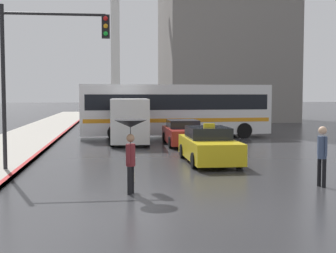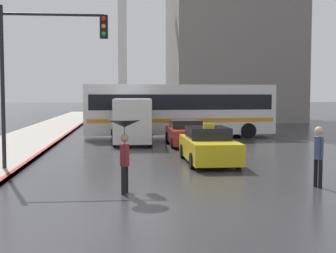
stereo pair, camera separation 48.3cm
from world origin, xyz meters
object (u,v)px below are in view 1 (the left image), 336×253
object	(u,v)px
pedestrian_man	(322,151)
ambulance_van	(130,119)
traffic_light	(46,57)
monument_cross	(115,18)
city_bus	(175,108)
pedestrian_with_umbrella	(130,136)
taxi	(209,146)
sedan_red	(183,133)

from	to	relation	value
pedestrian_man	ambulance_van	bearing A→B (deg)	-171.76
ambulance_van	pedestrian_man	size ratio (longest dim) A/B	2.85
traffic_light	monument_cross	distance (m)	32.82
city_bus	traffic_light	distance (m)	14.19
pedestrian_man	monument_cross	size ratio (longest dim) A/B	0.10
city_bus	pedestrian_with_umbrella	distance (m)	16.82
taxi	ambulance_van	distance (m)	8.38
taxi	city_bus	xyz separation A→B (m)	(0.11, 10.87, 1.18)
pedestrian_man	traffic_light	world-z (taller)	traffic_light
city_bus	pedestrian_with_umbrella	size ratio (longest dim) A/B	5.88
city_bus	sedan_red	bearing A→B (deg)	-5.89
sedan_red	monument_cross	world-z (taller)	monument_cross
taxi	traffic_light	bearing A→B (deg)	15.45
pedestrian_with_umbrella	pedestrian_man	bearing A→B (deg)	-66.25
taxi	city_bus	distance (m)	10.94
taxi	monument_cross	xyz separation A→B (m)	(-3.46, 30.37, 9.88)
taxi	ambulance_van	world-z (taller)	ambulance_van
pedestrian_man	traffic_light	distance (m)	9.62
taxi	ambulance_van	size ratio (longest dim) A/B	0.91
city_bus	monument_cross	bearing A→B (deg)	-173.56
sedan_red	pedestrian_man	size ratio (longest dim) A/B	2.50
city_bus	pedestrian_man	xyz separation A→B (m)	(2.20, -16.15, -0.79)
ambulance_van	pedestrian_with_umbrella	size ratio (longest dim) A/B	2.51
sedan_red	ambulance_van	world-z (taller)	ambulance_van
ambulance_van	traffic_light	size ratio (longest dim) A/B	0.88
traffic_light	monument_cross	size ratio (longest dim) A/B	0.31
taxi	sedan_red	bearing A→B (deg)	-89.64
pedestrian_man	monument_cross	xyz separation A→B (m)	(-5.76, 35.64, 9.49)
ambulance_van	monument_cross	size ratio (longest dim) A/B	0.28
ambulance_van	pedestrian_man	distance (m)	14.10
pedestrian_with_umbrella	traffic_light	world-z (taller)	traffic_light
taxi	pedestrian_with_umbrella	distance (m)	6.58
city_bus	traffic_light	bearing A→B (deg)	-30.25
pedestrian_man	sedan_red	bearing A→B (deg)	177.90
sedan_red	city_bus	world-z (taller)	city_bus
taxi	traffic_light	xyz separation A→B (m)	(-6.11, -1.69, 3.37)
taxi	monument_cross	world-z (taller)	monument_cross
city_bus	traffic_light	xyz separation A→B (m)	(-6.22, -12.56, 2.18)
pedestrian_man	monument_cross	bearing A→B (deg)	175.85
city_bus	pedestrian_man	size ratio (longest dim) A/B	6.68
sedan_red	pedestrian_man	world-z (taller)	pedestrian_man
pedestrian_with_umbrella	pedestrian_man	size ratio (longest dim) A/B	1.13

